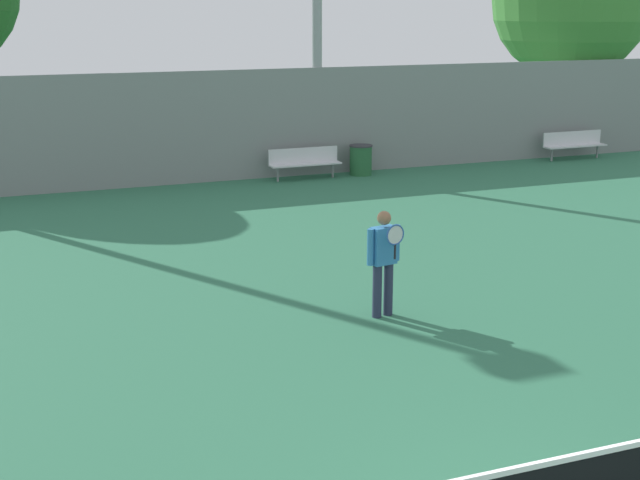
# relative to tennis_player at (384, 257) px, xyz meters

# --- Properties ---
(tennis_player) EXTENTS (0.57, 0.45, 1.63)m
(tennis_player) POSITION_rel_tennis_player_xyz_m (0.00, 0.00, 0.00)
(tennis_player) COLOR #282D47
(tennis_player) RESTS_ON ground_plane
(bench_courtside_near) EXTENTS (1.96, 0.40, 0.83)m
(bench_courtside_near) POSITION_rel_tennis_player_xyz_m (2.67, 10.61, -0.42)
(bench_courtside_near) COLOR silver
(bench_courtside_near) RESTS_ON ground_plane
(bench_courtside_far) EXTENTS (2.05, 0.40, 0.83)m
(bench_courtside_far) POSITION_rel_tennis_player_xyz_m (11.35, 10.61, -0.42)
(bench_courtside_far) COLOR silver
(bench_courtside_far) RESTS_ON ground_plane
(trash_bin) EXTENTS (0.64, 0.64, 0.82)m
(trash_bin) POSITION_rel_tennis_player_xyz_m (4.32, 10.59, -0.51)
(trash_bin) COLOR #235B33
(trash_bin) RESTS_ON ground_plane
(back_fence) EXTENTS (31.22, 0.06, 2.90)m
(back_fence) POSITION_rel_tennis_player_xyz_m (-1.09, 11.12, 0.53)
(back_fence) COLOR gray
(back_fence) RESTS_ON ground_plane
(tree_green_tall) EXTENTS (5.10, 5.10, 7.23)m
(tree_green_tall) POSITION_rel_tennis_player_xyz_m (12.88, 13.25, 3.75)
(tree_green_tall) COLOR brown
(tree_green_tall) RESTS_ON ground_plane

